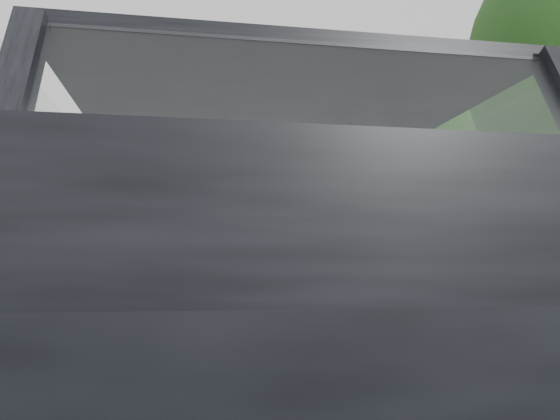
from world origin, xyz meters
name	(u,v)px	position (x,y,z in m)	size (l,w,h in m)	color
subject_car	(262,269)	(0.00, 0.00, 0.72)	(1.80, 4.00, 1.45)	black
dashboard	(248,246)	(0.00, 0.62, 0.85)	(1.58, 0.45, 0.30)	black
driver_seat	(176,232)	(-0.40, -0.29, 0.88)	(0.50, 0.72, 0.42)	black
passenger_seat	(363,233)	(0.40, -0.29, 0.88)	(0.50, 0.72, 0.42)	black
steering_wheel	(178,231)	(-0.40, 0.33, 0.92)	(0.36, 0.36, 0.04)	black
cat	(288,205)	(0.23, 0.60, 1.09)	(0.64, 0.20, 0.29)	slate
guardrail	(383,271)	(4.30, 10.00, 0.58)	(0.05, 90.00, 0.32)	#969798
other_car	(187,262)	(-0.33, 17.78, 0.81)	(1.94, 4.90, 1.61)	silver
highway_sign	(332,250)	(6.37, 22.22, 1.38)	(0.11, 1.11, 2.77)	#165B2A
utility_pole	(406,162)	(7.18, 15.27, 4.33)	(0.28, 0.28, 8.65)	brown
tree_1	(450,166)	(10.19, 17.92, 4.75)	(6.26, 6.26, 9.49)	#224F23
tree_2	(380,212)	(8.27, 20.98, 3.09)	(4.08, 4.08, 6.18)	#224F23
tree_3	(377,213)	(12.77, 33.73, 4.32)	(5.70, 5.70, 8.63)	#224F23
tree_6	(62,216)	(-8.13, 33.28, 3.72)	(4.91, 4.91, 7.45)	#224F23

